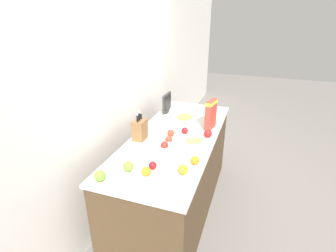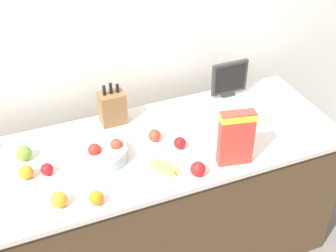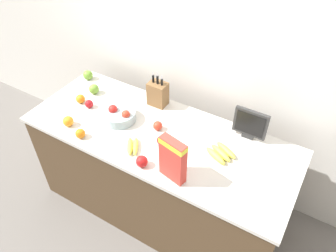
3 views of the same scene
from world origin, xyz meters
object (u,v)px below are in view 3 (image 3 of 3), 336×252
(small_monitor, at_px, (250,124))
(orange_by_cereal, at_px, (68,121))
(fruit_bowl, at_px, (120,115))
(apple_front, at_px, (89,104))
(knife_block, at_px, (158,94))
(banana_bunch_left, at_px, (133,146))
(apple_near_bananas, at_px, (88,75))
(banana_bunch_right, at_px, (221,153))
(apple_leftmost, at_px, (161,140))
(apple_rear, at_px, (142,161))
(orange_front_left, at_px, (80,134))
(apple_rightmost, at_px, (158,126))
(orange_front_center, at_px, (80,99))
(cereal_box, at_px, (173,158))
(apple_middle, at_px, (94,89))

(small_monitor, height_order, orange_by_cereal, small_monitor)
(fruit_bowl, bearing_deg, apple_front, -179.72)
(knife_block, relative_size, banana_bunch_left, 1.65)
(apple_near_bananas, bearing_deg, small_monitor, 0.31)
(banana_bunch_left, xyz_separation_m, apple_near_bananas, (-0.83, 0.50, 0.02))
(banana_bunch_left, height_order, banana_bunch_right, banana_bunch_right)
(apple_leftmost, height_order, apple_near_bananas, apple_near_bananas)
(small_monitor, bearing_deg, knife_block, 179.57)
(apple_rear, relative_size, apple_leftmost, 1.18)
(apple_leftmost, bearing_deg, apple_front, 175.37)
(fruit_bowl, relative_size, apple_front, 3.81)
(apple_leftmost, bearing_deg, apple_near_bananas, 159.84)
(apple_leftmost, height_order, orange_front_left, orange_front_left)
(apple_rightmost, distance_m, orange_by_cereal, 0.66)
(small_monitor, relative_size, orange_front_center, 3.33)
(cereal_box, height_order, apple_rear, cereal_box)
(orange_by_cereal, bearing_deg, orange_front_center, 113.63)
(banana_bunch_left, height_order, apple_rightmost, apple_rightmost)
(fruit_bowl, relative_size, banana_bunch_left, 1.35)
(apple_rear, height_order, apple_near_bananas, apple_near_bananas)
(apple_middle, distance_m, orange_front_left, 0.53)
(orange_by_cereal, bearing_deg, knife_block, 52.40)
(apple_rear, bearing_deg, apple_middle, 149.78)
(apple_rightmost, bearing_deg, banana_bunch_left, -100.14)
(fruit_bowl, distance_m, banana_bunch_left, 0.33)
(knife_block, relative_size, apple_rightmost, 4.33)
(apple_front, bearing_deg, banana_bunch_left, -19.39)
(apple_front, bearing_deg, orange_front_center, 173.09)
(cereal_box, height_order, apple_rightmost, cereal_box)
(banana_bunch_left, distance_m, apple_leftmost, 0.20)
(apple_front, bearing_deg, knife_block, 35.46)
(banana_bunch_left, distance_m, orange_front_center, 0.69)
(knife_block, distance_m, orange_front_center, 0.62)
(cereal_box, distance_m, banana_bunch_right, 0.40)
(orange_front_center, bearing_deg, small_monitor, 12.91)
(orange_front_left, relative_size, orange_by_cereal, 0.90)
(apple_rear, relative_size, orange_by_cereal, 1.01)
(fruit_bowl, bearing_deg, apple_leftmost, -8.20)
(knife_block, xyz_separation_m, apple_front, (-0.44, -0.31, -0.07))
(apple_front, bearing_deg, banana_bunch_right, 2.71)
(small_monitor, distance_m, cereal_box, 0.65)
(fruit_bowl, relative_size, orange_front_left, 3.48)
(apple_leftmost, distance_m, apple_near_bananas, 1.04)
(orange_front_left, bearing_deg, banana_bunch_right, 20.52)
(apple_rightmost, xyz_separation_m, apple_middle, (-0.69, 0.11, 0.01))
(knife_block, distance_m, small_monitor, 0.75)
(fruit_bowl, bearing_deg, apple_near_bananas, 152.27)
(knife_block, height_order, orange_front_center, knife_block)
(banana_bunch_left, bearing_deg, apple_middle, 150.75)
(cereal_box, distance_m, apple_front, 0.96)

